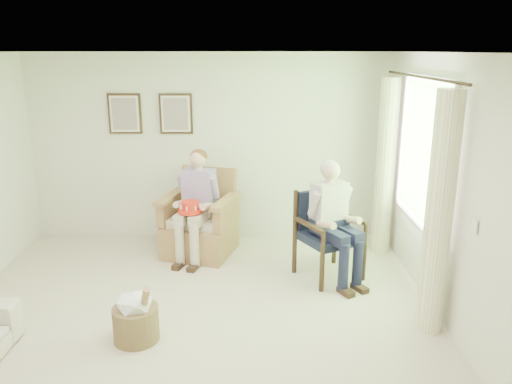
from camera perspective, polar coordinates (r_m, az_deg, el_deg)
floor at (r=4.94m, az=-7.75°, el=-16.28°), size 5.50×5.50×0.00m
back_wall at (r=7.04m, az=-5.29°, el=5.06°), size 5.00×0.04×2.60m
right_wall at (r=4.73m, az=23.16°, el=-1.61°), size 0.04×5.50×2.60m
ceiling at (r=4.19m, az=-9.12°, el=15.44°), size 5.00×5.50×0.02m
window at (r=5.74m, az=18.56°, el=4.70°), size 0.13×2.50×1.63m
curtain_left at (r=4.91m, az=20.16°, el=-2.53°), size 0.34×0.34×2.30m
curtain_right at (r=6.71m, az=14.56°, el=2.75°), size 0.34×0.34×2.30m
framed_print_left at (r=7.13m, az=-14.77°, el=8.64°), size 0.45×0.05×0.55m
framed_print_right at (r=6.99m, az=-9.14°, el=8.82°), size 0.45×0.05×0.55m
wicker_armchair at (r=6.68m, az=-6.42°, el=-4.04°), size 0.87×0.86×1.11m
wood_armchair at (r=6.02m, az=8.29°, el=-4.32°), size 0.66×0.62×1.01m
person_wicker at (r=6.39m, az=-6.68°, el=-0.57°), size 0.40×0.63×1.38m
person_dark at (r=5.78m, az=8.63°, el=-2.42°), size 0.40×0.63×1.39m
red_hat at (r=6.25m, az=-7.52°, el=-1.80°), size 0.30×0.30×0.14m
hatbox at (r=4.90m, az=-13.59°, el=-13.63°), size 0.48×0.48×0.62m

